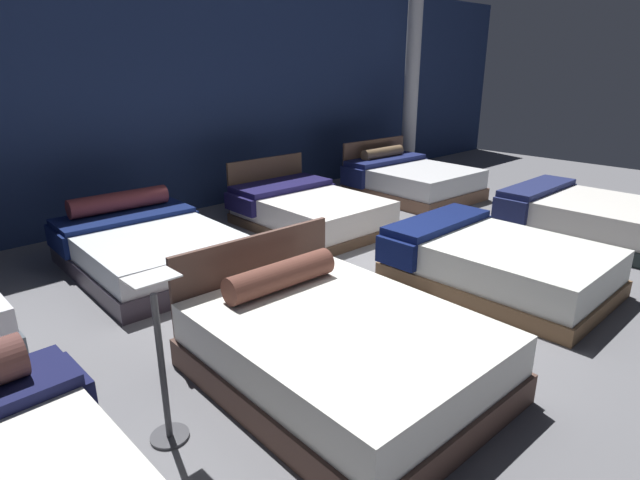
# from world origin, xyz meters

# --- Properties ---
(ground_plane) EXTENTS (18.00, 18.00, 0.02)m
(ground_plane) POSITION_xyz_m (0.00, 0.00, -0.01)
(ground_plane) COLOR slate
(showroom_back_wall) EXTENTS (18.00, 0.06, 3.50)m
(showroom_back_wall) POSITION_xyz_m (0.00, 3.71, 1.75)
(showroom_back_wall) COLOR navy
(showroom_back_wall) RESTS_ON ground_plane
(bed_1) EXTENTS (1.70, 2.17, 0.87)m
(bed_1) POSITION_xyz_m (-1.20, -1.11, 0.27)
(bed_1) COLOR brown
(bed_1) RESTS_ON ground_plane
(bed_2) EXTENTS (1.55, 2.10, 0.57)m
(bed_2) POSITION_xyz_m (1.20, -1.05, 0.25)
(bed_2) COLOR brown
(bed_2) RESTS_ON ground_plane
(bed_3) EXTENTS (1.62, 2.02, 0.59)m
(bed_3) POSITION_xyz_m (3.54, -1.09, 0.26)
(bed_3) COLOR black
(bed_3) RESTS_ON ground_plane
(bed_5) EXTENTS (1.66, 2.19, 0.75)m
(bed_5) POSITION_xyz_m (-1.17, 1.86, 0.25)
(bed_5) COLOR #352E39
(bed_5) RESTS_ON ground_plane
(bed_6) EXTENTS (1.57, 2.11, 0.86)m
(bed_6) POSITION_xyz_m (1.16, 1.78, 0.25)
(bed_6) COLOR brown
(bed_6) RESTS_ON ground_plane
(bed_7) EXTENTS (1.77, 2.01, 0.88)m
(bed_7) POSITION_xyz_m (3.61, 1.84, 0.28)
(bed_7) COLOR brown
(bed_7) RESTS_ON ground_plane
(price_sign) EXTENTS (0.28, 0.24, 1.09)m
(price_sign) POSITION_xyz_m (-2.40, -0.82, 0.42)
(price_sign) COLOR #3F3F44
(price_sign) RESTS_ON ground_plane
(support_pillar) EXTENTS (0.28, 0.28, 3.50)m
(support_pillar) POSITION_xyz_m (4.98, 2.95, 1.75)
(support_pillar) COLOR silver
(support_pillar) RESTS_ON ground_plane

